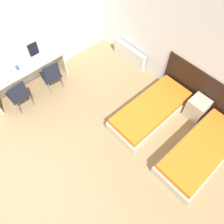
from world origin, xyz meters
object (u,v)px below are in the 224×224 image
object	(u,v)px
bed_near_door	(200,152)
laptop	(37,56)
chair_near_laptop	(51,74)
nightstand	(197,108)
chair_near_notebook	(18,94)
bed_near_window	(151,111)

from	to	relation	value
bed_near_door	laptop	bearing A→B (deg)	-163.35
chair_near_laptop	bed_near_door	bearing A→B (deg)	25.66
bed_near_door	nightstand	xyz separation A→B (m)	(-0.68, 0.80, 0.07)
bed_near_door	chair_near_laptop	bearing A→B (deg)	-162.08
chair_near_notebook	bed_near_door	bearing A→B (deg)	26.99
chair_near_notebook	laptop	bearing A→B (deg)	112.54
bed_near_door	laptop	size ratio (longest dim) A/B	5.43
chair_near_laptop	bed_near_window	bearing A→B (deg)	35.28
nightstand	laptop	distance (m)	3.88
bed_near_door	chair_near_laptop	world-z (taller)	chair_near_laptop
nightstand	chair_near_notebook	size ratio (longest dim) A/B	0.59
bed_near_door	chair_near_notebook	world-z (taller)	chair_near_notebook
bed_near_door	laptop	world-z (taller)	laptop
laptop	bed_near_door	bearing A→B (deg)	17.53
chair_near_laptop	chair_near_notebook	size ratio (longest dim) A/B	1.00
chair_near_notebook	chair_near_laptop	bearing A→B (deg)	87.29
chair_near_laptop	chair_near_notebook	distance (m)	0.88
bed_near_window	chair_near_notebook	bearing A→B (deg)	-137.36
bed_near_window	chair_near_notebook	world-z (taller)	chair_near_notebook
bed_near_door	chair_near_notebook	distance (m)	4.11
bed_near_window	nightstand	world-z (taller)	nightstand
bed_near_door	nightstand	world-z (taller)	nightstand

